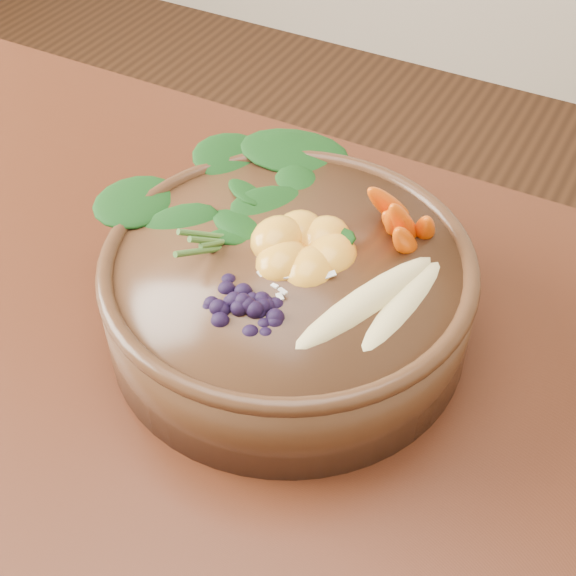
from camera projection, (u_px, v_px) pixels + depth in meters
name	position (u px, v px, depth m)	size (l,w,h in m)	color
dining_table	(55.00, 439.00, 0.75)	(1.60, 0.90, 0.75)	#331C0C
stoneware_bowl	(288.00, 296.00, 0.69)	(0.31, 0.31, 0.08)	#4C2F1C
kale_heap	(287.00, 178.00, 0.71)	(0.21, 0.18, 0.05)	#11400F
carrot_cluster	(404.00, 192.00, 0.66)	(0.07, 0.07, 0.09)	#EE5103
banana_halves	(386.00, 288.00, 0.62)	(0.09, 0.17, 0.03)	#E0CC84
mandarin_cluster	(304.00, 233.00, 0.66)	(0.09, 0.10, 0.03)	orange
blueberry_pile	(241.00, 287.00, 0.61)	(0.15, 0.11, 0.04)	black
coconut_flakes	(274.00, 272.00, 0.65)	(0.10, 0.08, 0.01)	white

